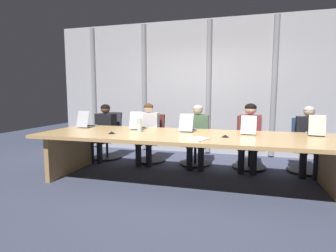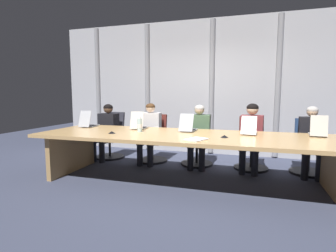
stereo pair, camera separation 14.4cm
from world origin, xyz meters
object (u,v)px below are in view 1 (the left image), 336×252
Objects in this scene: person_left_mid at (148,130)px; office_chair_right_mid at (249,149)px; office_chair_left_mid at (151,144)px; person_right_end at (309,137)px; laptop_center at (188,127)px; conference_mic_left_side at (225,136)px; person_left_end at (104,128)px; spiral_notepad at (198,139)px; laptop_right_end at (316,131)px; laptop_left_end at (87,124)px; office_chair_center at (196,146)px; office_chair_left_end at (108,141)px; water_bottle_primary at (139,125)px; person_right_mid at (249,132)px; office_chair_right_end at (305,152)px; person_center at (197,132)px; conference_mic_middle at (112,133)px; laptop_right_mid at (249,130)px; laptop_left_mid at (138,125)px.

office_chair_right_mid is at bearing 90.37° from person_left_mid.
office_chair_left_mid is at bearing 168.40° from person_left_mid.
laptop_center is at bearing -69.01° from person_right_end.
office_chair_right_mid is 1.35m from conference_mic_left_side.
spiral_notepad is at bearing 63.03° from person_left_end.
laptop_right_end reaches higher than office_chair_right_mid.
office_chair_center is at bearing -74.45° from laptop_left_end.
conference_mic_left_side is (-1.27, -0.55, -0.04)m from laptop_right_end.
laptop_left_end reaches higher than office_chair_left_end.
water_bottle_primary reaches higher than office_chair_center.
office_chair_center is at bearing 124.22° from spiral_notepad.
office_chair_right_mid is at bearing 94.90° from office_chair_left_end.
spiral_notepad is (-0.70, -1.39, 0.08)m from person_right_mid.
office_chair_center is at bearing 116.54° from conference_mic_left_side.
office_chair_left_mid is 0.82× the size of person_right_end.
person_right_mid is at bearing 81.40° from office_chair_center.
office_chair_center is 1.02× the size of office_chair_right_mid.
laptop_center reaches higher than office_chair_right_end.
office_chair_center is 0.83× the size of person_center.
conference_mic_middle is (0.81, -1.20, 0.11)m from person_left_end.
laptop_right_mid is 0.94m from laptop_right_end.
person_center is (-1.84, 0.53, -0.16)m from laptop_right_end.
water_bottle_primary is 2.12× the size of conference_mic_middle.
conference_mic_left_side is (2.48, -1.24, 0.40)m from office_chair_left_end.
spiral_notepad is at bearing -29.25° from office_chair_right_mid.
person_left_end is 1.49m from water_bottle_primary.
office_chair_left_mid is 1.98m from spiral_notepad.
laptop_center is (1.89, -0.02, -0.00)m from laptop_left_end.
person_center is (-0.90, 0.58, -0.15)m from laptop_right_mid.
water_bottle_primary is (-2.65, -1.07, 0.50)m from office_chair_right_end.
laptop_left_end is at bearing 90.97° from laptop_center.
spiral_notepad is at bearing -115.88° from laptop_left_end.
office_chair_left_mid is (1.00, 0.72, -0.45)m from laptop_left_end.
laptop_left_end is 0.47× the size of office_chair_left_end.
spiral_notepad is (-0.66, -0.81, -0.05)m from laptop_right_mid.
office_chair_left_mid reaches higher than conference_mic_left_side.
laptop_left_mid is 0.84m from office_chair_left_mid.
laptop_left_mid is 0.36× the size of person_right_mid.
laptop_right_end is at bearing 87.70° from person_left_end.
laptop_left_end is 3.79m from laptop_right_end.
laptop_right_mid is 1.96m from person_left_mid.
laptop_right_mid is at bearing -55.20° from person_right_end.
person_right_mid is at bearing 86.49° from person_center.
spiral_notepad is (-1.61, -0.85, -0.05)m from laptop_right_end.
office_chair_center is (-1.89, 0.69, -0.45)m from laptop_right_end.
office_chair_center is 8.68× the size of conference_mic_middle.
laptop_left_mid is 0.46× the size of office_chair_left_mid.
person_left_end is 2.57m from spiral_notepad.
person_center is 1.00× the size of person_right_end.
laptop_left_end is 1.23m from water_bottle_primary.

